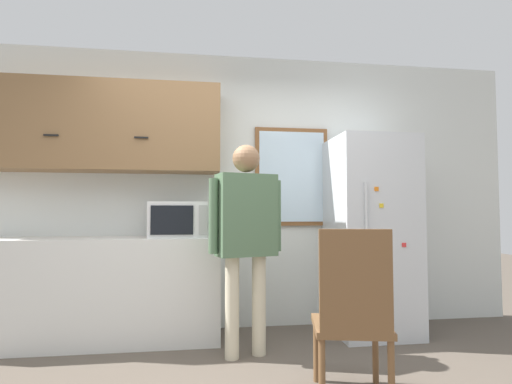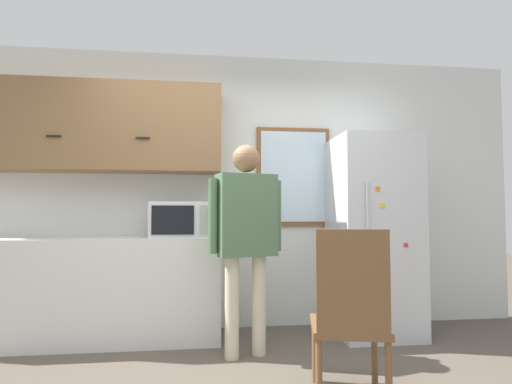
# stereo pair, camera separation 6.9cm
# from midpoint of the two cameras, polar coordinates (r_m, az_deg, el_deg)

# --- Properties ---
(back_wall) EXTENTS (6.00, 0.06, 2.70)m
(back_wall) POSITION_cam_midpoint_polar(r_m,az_deg,el_deg) (3.99, -3.67, 0.32)
(back_wall) COLOR silver
(back_wall) RESTS_ON ground_plane
(counter) EXTENTS (2.13, 0.58, 0.90)m
(counter) POSITION_cam_midpoint_polar(r_m,az_deg,el_deg) (3.83, -21.11, -12.84)
(counter) COLOR silver
(counter) RESTS_ON ground_plane
(upper_cabinets) EXTENTS (2.13, 0.38, 0.81)m
(upper_cabinets) POSITION_cam_midpoint_polar(r_m,az_deg,el_deg) (3.95, -20.33, 8.58)
(upper_cabinets) COLOR olive
(microwave) EXTENTS (0.50, 0.40, 0.31)m
(microwave) POSITION_cam_midpoint_polar(r_m,az_deg,el_deg) (3.62, -10.29, -3.90)
(microwave) COLOR white
(microwave) RESTS_ON counter
(person) EXTENTS (0.59, 0.33, 1.66)m
(person) POSITION_cam_midpoint_polar(r_m,az_deg,el_deg) (3.17, -0.81, -4.84)
(person) COLOR beige
(person) RESTS_ON ground_plane
(refrigerator) EXTENTS (0.72, 0.73, 1.83)m
(refrigerator) POSITION_cam_midpoint_polar(r_m,az_deg,el_deg) (3.92, 16.79, -5.88)
(refrigerator) COLOR silver
(refrigerator) RESTS_ON ground_plane
(chair) EXTENTS (0.53, 0.53, 1.03)m
(chair) POSITION_cam_midpoint_polar(r_m,az_deg,el_deg) (2.53, 14.11, -16.09)
(chair) COLOR brown
(chair) RESTS_ON ground_plane
(window) EXTENTS (0.75, 0.05, 0.99)m
(window) POSITION_cam_midpoint_polar(r_m,az_deg,el_deg) (4.05, 5.84, 2.21)
(window) COLOR brown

